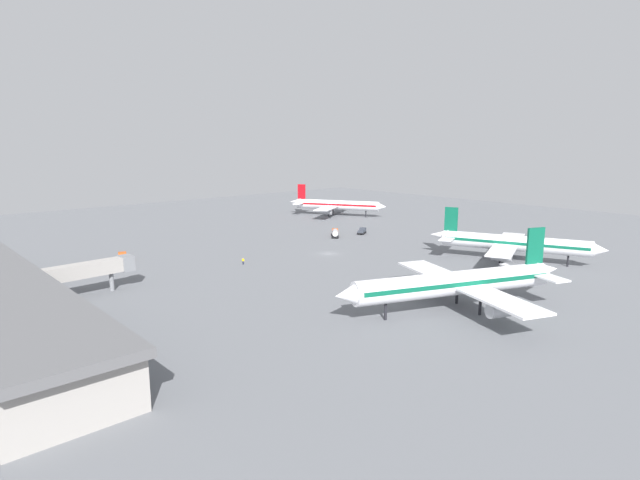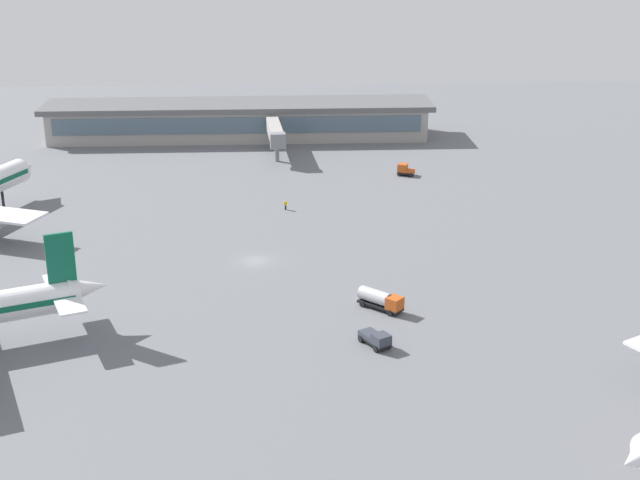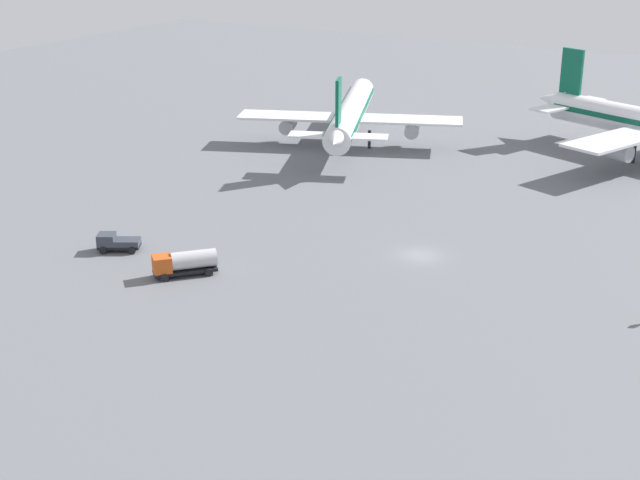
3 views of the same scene
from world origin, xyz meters
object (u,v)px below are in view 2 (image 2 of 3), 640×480
baggage_tug (405,170)px  ground_crew_worker (286,205)px  pushback_tractor (376,339)px  fuel_truck (380,299)px

baggage_tug → ground_crew_worker: 31.36m
pushback_tractor → ground_crew_worker: bearing=161.0°
fuel_truck → ground_crew_worker: (11.71, -42.23, -0.54)m
baggage_tug → fuel_truck: (12.04, 62.71, 0.23)m
pushback_tractor → baggage_tug: bearing=139.6°
baggage_tug → pushback_tractor: (13.75, 73.22, -0.19)m
fuel_truck → ground_crew_worker: fuel_truck is taller
baggage_tug → fuel_truck: size_ratio=0.62×
baggage_tug → pushback_tractor: bearing=99.4°
ground_crew_worker → pushback_tractor: bearing=163.6°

